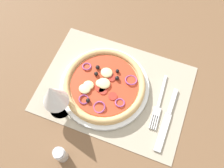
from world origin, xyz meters
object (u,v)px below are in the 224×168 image
plate (104,87)px  knife (167,119)px  wine_glass (53,95)px  pepper_shaker (60,155)px  fork (158,104)px  pizza (104,84)px

plate → knife: bearing=171.4°
wine_glass → pepper_shaker: bearing=118.3°
plate → fork: (-17.07, -0.57, -0.42)cm
pizza → pepper_shaker: (3.06, 23.22, 0.49)cm
pepper_shaker → plate: bearing=-97.6°
fork → knife: size_ratio=0.90×
knife → pepper_shaker: 31.22cm
wine_glass → knife: bearing=-165.6°
pizza → knife: bearing=171.6°
fork → plate: bearing=-91.1°
pizza → pepper_shaker: pepper_shaker is taller
pepper_shaker → fork: bearing=-130.2°
plate → pizza: 1.73cm
plate → fork: bearing=-178.1°
fork → knife: 5.10cm
pizza → fork: (-17.10, -0.61, -2.14)cm
plate → pepper_shaker: size_ratio=4.07×
pizza → wine_glass: bearing=48.1°
knife → fork: bearing=-135.4°
pizza → wine_glass: size_ratio=1.66×
fork → wine_glass: size_ratio=1.21×
plate → pizza: (0.04, 0.04, 1.73)cm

